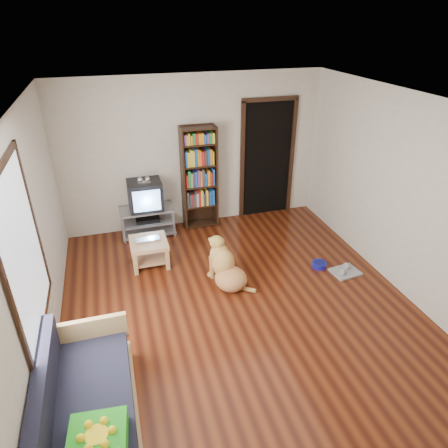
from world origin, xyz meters
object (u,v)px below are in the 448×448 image
object	(u,v)px
laptop	(148,241)
bookshelf	(199,173)
grey_rag	(345,272)
sofa	(87,417)
green_cushion	(98,441)
tv_stand	(148,220)
crt_tv	(145,194)
dog_bowl	(319,265)
dog	(225,268)
coffee_table	(149,248)

from	to	relation	value
laptop	bookshelf	distance (m)	1.60
grey_rag	sofa	world-z (taller)	sofa
green_cushion	bookshelf	size ratio (longest dim) A/B	0.25
grey_rag	tv_stand	distance (m)	3.34
laptop	grey_rag	bearing A→B (deg)	-23.34
green_cushion	sofa	xyz separation A→B (m)	(-0.12, 0.43, -0.23)
grey_rag	tv_stand	xyz separation A→B (m)	(-2.65, 2.01, 0.25)
crt_tv	sofa	world-z (taller)	crt_tv
crt_tv	tv_stand	bearing A→B (deg)	-90.00
dog_bowl	crt_tv	world-z (taller)	crt_tv
green_cushion	dog	size ratio (longest dim) A/B	0.57
grey_rag	crt_tv	world-z (taller)	crt_tv
bookshelf	coffee_table	bearing A→B (deg)	-135.36
dog_bowl	sofa	xyz separation A→B (m)	(-3.33, -1.87, 0.22)
laptop	dog_bowl	xyz separation A→B (m)	(2.45, -0.79, -0.37)
dog_bowl	tv_stand	bearing A→B (deg)	143.23
green_cushion	coffee_table	world-z (taller)	green_cushion
dog_bowl	grey_rag	size ratio (longest dim) A/B	0.55
tv_stand	bookshelf	xyz separation A→B (m)	(0.95, 0.09, 0.73)
laptop	coffee_table	bearing A→B (deg)	87.46
grey_rag	coffee_table	size ratio (longest dim) A/B	0.73
coffee_table	dog_bowl	bearing A→B (deg)	-18.60
green_cushion	laptop	size ratio (longest dim) A/B	1.25
tv_stand	dog	bearing A→B (deg)	-63.28
dog_bowl	bookshelf	size ratio (longest dim) A/B	0.12
crt_tv	bookshelf	size ratio (longest dim) A/B	0.32
bookshelf	dog	world-z (taller)	bookshelf
grey_rag	dog_bowl	bearing A→B (deg)	140.19
coffee_table	dog	world-z (taller)	dog
green_cushion	tv_stand	bearing A→B (deg)	83.83
tv_stand	grey_rag	bearing A→B (deg)	-37.12
dog_bowl	tv_stand	xyz separation A→B (m)	(-2.35, 1.76, 0.23)
sofa	dog	world-z (taller)	sofa
bookshelf	sofa	xyz separation A→B (m)	(-1.92, -3.72, -0.74)
green_cushion	tv_stand	world-z (taller)	green_cushion
sofa	coffee_table	xyz separation A→B (m)	(0.88, 2.69, 0.02)
grey_rag	dog	xyz separation A→B (m)	(-1.78, 0.27, 0.24)
green_cushion	coffee_table	bearing A→B (deg)	82.03
green_cushion	dog_bowl	distance (m)	3.97
green_cushion	coffee_table	xyz separation A→B (m)	(0.76, 3.12, -0.21)
grey_rag	crt_tv	distance (m)	3.42
sofa	bookshelf	bearing A→B (deg)	62.68
grey_rag	laptop	bearing A→B (deg)	159.20
laptop	dog_bowl	world-z (taller)	laptop
laptop	tv_stand	distance (m)	0.98
grey_rag	tv_stand	bearing A→B (deg)	142.88
dog_bowl	coffee_table	xyz separation A→B (m)	(-2.45, 0.82, 0.24)
crt_tv	bookshelf	world-z (taller)	bookshelf
green_cushion	grey_rag	world-z (taller)	green_cushion
green_cushion	crt_tv	bearing A→B (deg)	83.89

